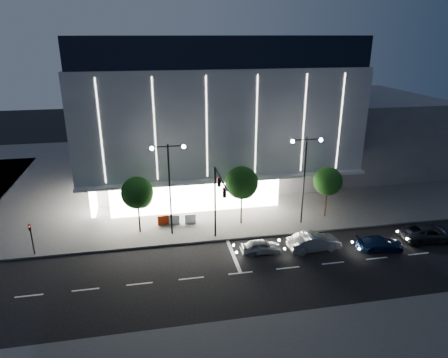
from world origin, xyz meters
TOP-DOWN VIEW (x-y plane):
  - ground at (0.00, 0.00)m, footprint 160.00×160.00m
  - sidewalk_museum at (5.00, 24.00)m, footprint 70.00×40.00m
  - museum at (2.98, 22.31)m, footprint 30.00×25.80m
  - annex_building at (26.00, 24.00)m, footprint 16.00×20.00m
  - traffic_mast at (1.00, 3.34)m, footprint 0.33×5.89m
  - street_lamp_west at (-3.00, 6.00)m, footprint 3.16×0.36m
  - street_lamp_east at (10.00, 6.00)m, footprint 3.16×0.36m
  - ped_signal_far at (-15.00, 4.50)m, footprint 0.22×0.24m
  - tree_left at (-5.97, 7.02)m, footprint 3.02×3.02m
  - tree_mid at (4.03, 7.02)m, footprint 3.25×3.25m
  - tree_right at (13.03, 7.02)m, footprint 2.91×2.91m
  - car_lead at (4.48, 1.25)m, footprint 3.61×1.46m
  - car_second at (9.22, 0.92)m, footprint 4.83×1.97m
  - car_third at (15.01, -0.17)m, footprint 4.34×2.08m
  - car_fourth at (20.50, 0.57)m, footprint 5.51×2.85m
  - barrier_b at (-1.03, 7.93)m, footprint 1.11×0.30m
  - barrier_c at (-3.73, 8.13)m, footprint 1.12×0.38m
  - barrier_d at (-2.63, 8.08)m, footprint 1.13×0.49m

SIDE VIEW (x-z plane):
  - ground at x=0.00m, z-range 0.00..0.00m
  - sidewalk_museum at x=5.00m, z-range 0.00..0.15m
  - car_third at x=15.01m, z-range 0.00..1.22m
  - car_lead at x=4.48m, z-range 0.00..1.23m
  - barrier_b at x=-1.03m, z-range 0.15..1.15m
  - barrier_c at x=-3.73m, z-range 0.15..1.15m
  - barrier_d at x=-2.63m, z-range 0.15..1.15m
  - car_fourth at x=20.50m, z-range 0.00..1.49m
  - car_second at x=9.22m, z-range 0.00..1.56m
  - ped_signal_far at x=-15.00m, z-range 0.39..3.39m
  - tree_right at x=13.03m, z-range 1.13..6.64m
  - tree_left at x=-5.97m, z-range 1.17..6.90m
  - tree_mid at x=4.03m, z-range 1.26..7.41m
  - annex_building at x=26.00m, z-range 0.00..10.00m
  - traffic_mast at x=1.00m, z-range 1.49..8.56m
  - street_lamp_west at x=-3.00m, z-range 1.46..10.46m
  - street_lamp_east at x=10.00m, z-range 1.46..10.46m
  - museum at x=2.98m, z-range 0.27..18.27m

